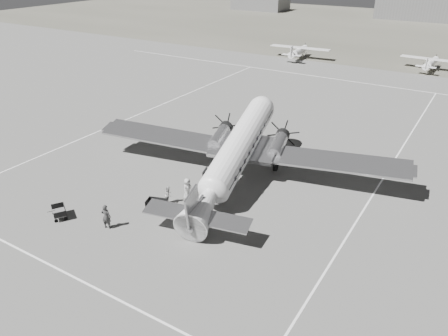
# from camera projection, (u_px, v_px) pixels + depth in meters

# --- Properties ---
(ground) EXTENTS (260.00, 260.00, 0.00)m
(ground) POSITION_uv_depth(u_px,v_px,m) (212.00, 188.00, 37.18)
(ground) COLOR slate
(ground) RESTS_ON ground
(taxi_line_near) EXTENTS (60.00, 0.15, 0.01)m
(taxi_line_near) POSITION_uv_depth(u_px,v_px,m) (86.00, 283.00, 26.50)
(taxi_line_near) COLOR white
(taxi_line_near) RESTS_ON ground
(taxi_line_right) EXTENTS (0.15, 80.00, 0.01)m
(taxi_line_right) POSITION_uv_depth(u_px,v_px,m) (351.00, 230.00, 31.54)
(taxi_line_right) COLOR white
(taxi_line_right) RESTS_ON ground
(taxi_line_left) EXTENTS (0.15, 60.00, 0.01)m
(taxi_line_left) POSITION_uv_depth(u_px,v_px,m) (133.00, 117.00, 53.25)
(taxi_line_left) COLOR white
(taxi_line_left) RESTS_ON ground
(taxi_line_horizon) EXTENTS (90.00, 0.15, 0.01)m
(taxi_line_horizon) POSITION_uv_depth(u_px,v_px,m) (352.00, 81.00, 67.66)
(taxi_line_horizon) COLOR white
(taxi_line_horizon) RESTS_ON ground
(grass_infield) EXTENTS (260.00, 90.00, 0.01)m
(grass_infield) POSITION_uv_depth(u_px,v_px,m) (418.00, 32.00, 109.59)
(grass_infield) COLOR #625F52
(grass_infield) RESTS_ON ground
(shed_secondary) EXTENTS (18.00, 10.00, 4.00)m
(shed_secondary) POSITION_uv_depth(u_px,v_px,m) (260.00, 4.00, 149.79)
(shed_secondary) COLOR #5C5C5C
(shed_secondary) RESTS_ON ground
(dc3_airliner) EXTENTS (32.06, 25.16, 5.47)m
(dc3_airliner) POSITION_uv_depth(u_px,v_px,m) (236.00, 153.00, 36.98)
(dc3_airliner) COLOR #AFAEB1
(dc3_airliner) RESTS_ON ground
(light_plane_left) EXTENTS (12.06, 10.09, 2.36)m
(light_plane_left) POSITION_uv_depth(u_px,v_px,m) (299.00, 52.00, 81.54)
(light_plane_left) COLOR white
(light_plane_left) RESTS_ON ground
(light_plane_right) EXTENTS (10.92, 9.09, 2.16)m
(light_plane_right) POSITION_uv_depth(u_px,v_px,m) (431.00, 64.00, 73.58)
(light_plane_right) COLOR white
(light_plane_right) RESTS_ON ground
(baggage_cart_near) EXTENTS (1.89, 1.60, 0.91)m
(baggage_cart_near) POSITION_uv_depth(u_px,v_px,m) (157.00, 205.00, 33.81)
(baggage_cart_near) COLOR #5C5C5C
(baggage_cart_near) RESTS_ON ground
(baggage_cart_far) EXTENTS (1.89, 1.75, 0.87)m
(baggage_cart_far) POSITION_uv_depth(u_px,v_px,m) (59.00, 212.00, 32.91)
(baggage_cart_far) COLOR #5C5C5C
(baggage_cart_far) RESTS_ON ground
(ground_crew) EXTENTS (0.81, 0.65, 1.94)m
(ground_crew) POSITION_uv_depth(u_px,v_px,m) (106.00, 217.00, 31.42)
(ground_crew) COLOR #2F2F2F
(ground_crew) RESTS_ON ground
(ramp_agent) EXTENTS (0.70, 0.83, 1.50)m
(ramp_agent) POSITION_uv_depth(u_px,v_px,m) (169.00, 195.00, 34.66)
(ramp_agent) COLOR #ACACAA
(ramp_agent) RESTS_ON ground
(passenger) EXTENTS (0.62, 0.93, 1.86)m
(passenger) POSITION_uv_depth(u_px,v_px,m) (187.00, 189.00, 35.14)
(passenger) COLOR #B0B0AE
(passenger) RESTS_ON ground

